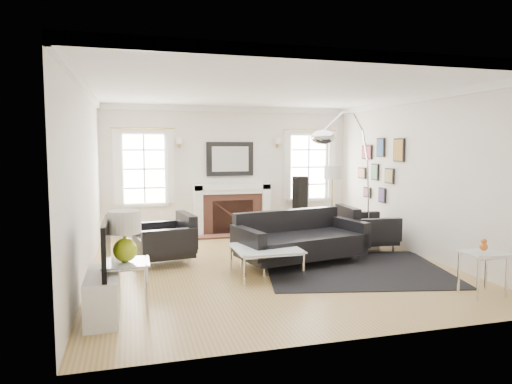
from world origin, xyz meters
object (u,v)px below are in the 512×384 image
object	(u,v)px
armchair_left	(168,241)
arc_floor_lamp	(348,177)
fireplace	(232,210)
sofa	(299,240)
armchair_right	(364,229)
gourd_lamp	(125,233)
coffee_table	(266,249)

from	to	relation	value
armchair_left	arc_floor_lamp	xyz separation A→B (m)	(3.01, -0.47, 1.03)
fireplace	sofa	distance (m)	2.82
fireplace	armchair_right	size ratio (longest dim) A/B	1.60
fireplace	gourd_lamp	size ratio (longest dim) A/B	2.87
fireplace	arc_floor_lamp	distance (m)	3.16
coffee_table	arc_floor_lamp	size ratio (longest dim) A/B	0.37
sofa	armchair_left	distance (m)	2.16
armchair_right	arc_floor_lamp	xyz separation A→B (m)	(-0.60, -0.52, 1.02)
sofa	arc_floor_lamp	size ratio (longest dim) A/B	0.88
sofa	armchair_right	world-z (taller)	sofa
fireplace	gourd_lamp	xyz separation A→B (m)	(-2.20, -4.37, 0.38)
gourd_lamp	armchair_right	bearing A→B (deg)	27.49
gourd_lamp	arc_floor_lamp	world-z (taller)	arc_floor_lamp
coffee_table	arc_floor_lamp	xyz separation A→B (m)	(1.66, 0.68, 1.01)
fireplace	coffee_table	size ratio (longest dim) A/B	1.79
fireplace	coffee_table	distance (m)	3.37
armchair_right	armchair_left	bearing A→B (deg)	-179.19
fireplace	gourd_lamp	distance (m)	4.91
arc_floor_lamp	sofa	bearing A→B (deg)	-174.41
fireplace	coffee_table	xyz separation A→B (m)	(-0.22, -3.36, -0.15)
sofa	armchair_left	world-z (taller)	sofa
armchair_left	fireplace	bearing A→B (deg)	54.78
coffee_table	gourd_lamp	xyz separation A→B (m)	(-1.98, -1.01, 0.53)
armchair_right	sofa	bearing A→B (deg)	-158.16
sofa	gourd_lamp	distance (m)	3.20
fireplace	arc_floor_lamp	world-z (taller)	arc_floor_lamp
armchair_left	gourd_lamp	world-z (taller)	gourd_lamp
sofa	armchair_left	bearing A→B (deg)	164.95
armchair_right	coffee_table	size ratio (longest dim) A/B	1.12
armchair_right	arc_floor_lamp	bearing A→B (deg)	-139.03
coffee_table	arc_floor_lamp	world-z (taller)	arc_floor_lamp
armchair_right	fireplace	bearing A→B (deg)	133.39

